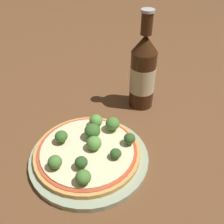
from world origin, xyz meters
name	(u,v)px	position (x,y,z in m)	size (l,w,h in m)	color
ground_plane	(98,159)	(0.00, 0.00, 0.00)	(3.00, 3.00, 0.00)	brown
plate	(89,158)	(-0.01, -0.01, 0.01)	(0.24, 0.24, 0.01)	#93A384
pizza	(87,151)	(-0.02, -0.01, 0.02)	(0.22, 0.22, 0.01)	tan
broccoli_floret_0	(92,131)	(-0.03, 0.02, 0.05)	(0.03, 0.03, 0.03)	#7A9E5B
broccoli_floret_1	(96,121)	(-0.05, 0.05, 0.04)	(0.03, 0.03, 0.03)	#7A9E5B
broccoli_floret_2	(55,162)	(-0.03, -0.08, 0.04)	(0.03, 0.03, 0.03)	#7A9E5B
broccoli_floret_3	(116,154)	(0.04, 0.01, 0.04)	(0.02, 0.02, 0.02)	#7A9E5B
broccoli_floret_4	(83,177)	(0.03, -0.07, 0.04)	(0.03, 0.03, 0.03)	#7A9E5B
broccoli_floret_5	(81,162)	(0.01, -0.05, 0.04)	(0.02, 0.02, 0.03)	#7A9E5B
broccoli_floret_6	(61,136)	(-0.07, -0.03, 0.04)	(0.03, 0.03, 0.03)	#7A9E5B
broccoli_floret_7	(113,124)	(-0.01, 0.07, 0.04)	(0.03, 0.03, 0.03)	#7A9E5B
broccoli_floret_8	(130,138)	(0.04, 0.06, 0.04)	(0.02, 0.02, 0.03)	#7A9E5B
broccoli_floret_9	(92,144)	(-0.01, 0.00, 0.04)	(0.03, 0.03, 0.03)	#7A9E5B
beer_bottle	(143,72)	(-0.04, 0.22, 0.09)	(0.06, 0.06, 0.24)	#381E0F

